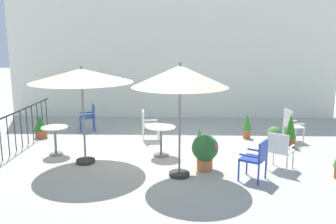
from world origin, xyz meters
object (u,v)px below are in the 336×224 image
Objects in this scene: patio_chair_2 at (148,123)px; potted_plant_4 at (40,126)px; cafe_table_1 at (55,136)px; patio_chair_4 at (280,149)px; potted_plant_0 at (290,130)px; potted_plant_6 at (199,141)px; patio_chair_1 at (257,157)px; potted_plant_2 at (205,150)px; potted_plant_3 at (274,136)px; patio_umbrella_1 at (180,77)px; patio_chair_3 at (89,115)px; patio_umbrella_0 at (82,76)px; patio_chair_0 at (291,124)px; cafe_table_0 at (161,136)px; potted_plant_1 at (247,125)px.

patio_chair_2 is 3.20m from potted_plant_4.
cafe_table_1 is 5.38m from patio_chair_4.
potted_plant_6 is at bearing -164.37° from potted_plant_0.
patio_chair_1 is 3.84m from patio_chair_2.
cafe_table_1 is 1.07× the size of potted_plant_4.
patio_chair_1 is 1.06× the size of potted_plant_2.
patio_chair_4 is 1.28× the size of potted_plant_4.
cafe_table_1 is 5.63m from potted_plant_3.
patio_chair_2 is 1.40× the size of potted_plant_3.
cafe_table_1 is 6.15m from potted_plant_0.
patio_chair_3 is (-2.86, 3.80, -1.60)m from patio_umbrella_1.
patio_umbrella_0 is 3.29m from potted_plant_6.
patio_umbrella_1 is 2.83× the size of patio_chair_3.
patio_chair_1 is (-1.61, -2.93, -0.02)m from patio_chair_0.
potted_plant_3 is at bearing 38.14° from patio_umbrella_1.
cafe_table_1 is 6.42m from patio_chair_0.
potted_plant_3 is at bearing 39.26° from potted_plant_2.
potted_plant_2 is (1.47, -2.36, -0.03)m from patio_chair_2.
patio_chair_3 is at bearing 135.04° from potted_plant_2.
potted_plant_0 is at bearing 59.36° from patio_chair_1.
patio_umbrella_0 is at bearing -165.75° from potted_plant_3.
patio_umbrella_1 is 3.83× the size of potted_plant_3.
cafe_table_0 is 0.85× the size of patio_chair_2.
patio_chair_4 is 1.96m from potted_plant_0.
potted_plant_2 is at bearing -7.88° from patio_umbrella_0.
patio_umbrella_1 is 3.31× the size of potted_plant_1.
patio_chair_4 is at bearing -33.82° from patio_chair_3.
patio_umbrella_1 is at bearing -145.98° from potted_plant_2.
patio_umbrella_0 reaches higher than patio_chair_1.
cafe_table_0 is 1.41m from potted_plant_2.
cafe_table_1 is 3.62m from potted_plant_6.
patio_chair_0 is 1.00× the size of potted_plant_0.
potted_plant_2 is (3.42, -3.41, -0.03)m from patio_chair_3.
patio_chair_1 is 1.00× the size of patio_chair_4.
potted_plant_0 is (1.43, 2.41, -0.04)m from patio_chair_1.
cafe_table_0 is at bearing 136.27° from potted_plant_2.
patio_chair_3 is 1.26× the size of potted_plant_4.
patio_umbrella_1 is at bearing -169.40° from patio_chair_4.
patio_chair_3 is 6.08m from patio_chair_4.
potted_plant_1 is 1.16× the size of potted_plant_3.
potted_plant_0 reaches higher than patio_chair_1.
patio_chair_0 is 1.23m from potted_plant_1.
patio_umbrella_1 is 3.30m from patio_chair_2.
patio_umbrella_0 is at bearing -164.60° from potted_plant_6.
potted_plant_3 is (3.39, -0.78, -0.13)m from patio_chair_2.
potted_plant_6 is (0.96, 0.16, -0.18)m from cafe_table_0.
patio_umbrella_0 is 2.33m from patio_umbrella_1.
potted_plant_0 is 7.12m from potted_plant_4.
patio_chair_1 reaches higher than potted_plant_6.
potted_plant_1 is (4.85, -0.76, -0.11)m from patio_chair_3.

